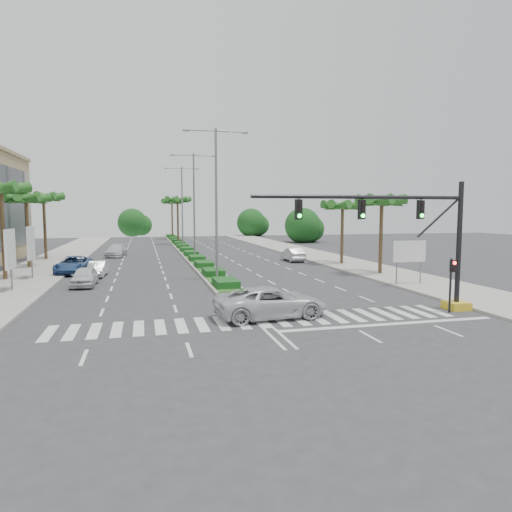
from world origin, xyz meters
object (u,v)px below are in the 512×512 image
(car_crossing, at_px, (271,302))
(car_right, at_px, (293,255))
(car_parked_a, at_px, (85,277))
(car_parked_b, at_px, (97,269))
(car_parked_d, at_px, (116,251))
(car_parked_c, at_px, (74,265))

(car_crossing, distance_m, car_right, 27.42)
(car_parked_a, relative_size, car_parked_b, 1.06)
(car_parked_b, xyz_separation_m, car_crossing, (10.29, -18.21, 0.17))
(car_parked_a, bearing_deg, car_parked_b, 87.05)
(car_parked_d, height_order, car_crossing, car_crossing)
(car_parked_b, xyz_separation_m, car_right, (20.11, 7.40, 0.09))
(car_parked_b, height_order, car_crossing, car_crossing)
(car_parked_a, xyz_separation_m, car_crossing, (10.73, -13.07, 0.11))
(car_parked_d, bearing_deg, car_parked_b, -84.19)
(car_crossing, relative_size, car_right, 1.31)
(car_crossing, bearing_deg, car_parked_b, 23.93)
(car_parked_a, distance_m, car_parked_c, 7.86)
(car_parked_b, distance_m, car_crossing, 20.91)
(car_parked_a, relative_size, car_parked_c, 0.75)
(car_parked_b, bearing_deg, car_parked_a, -89.98)
(car_parked_a, bearing_deg, car_parked_d, 89.41)
(car_parked_c, relative_size, car_parked_d, 1.09)
(car_crossing, bearing_deg, car_parked_a, 33.84)
(car_parked_d, xyz_separation_m, car_right, (19.52, -10.25, 0.01))
(car_parked_c, distance_m, car_parked_d, 15.39)
(car_parked_d, bearing_deg, car_parked_c, -92.89)
(car_right, bearing_deg, car_parked_b, 20.29)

